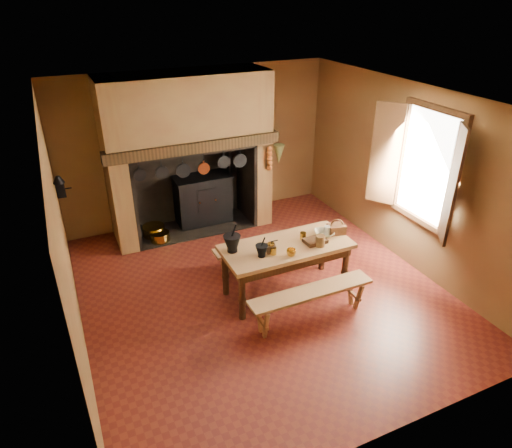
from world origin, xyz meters
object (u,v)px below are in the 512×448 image
(bench_front, at_px, (311,298))
(wicker_basket, at_px, (336,229))
(iron_range, at_px, (203,199))
(work_table, at_px, (286,252))
(coffee_grinder, at_px, (271,248))
(mixing_bowl, at_px, (324,233))

(bench_front, bearing_deg, wicker_basket, 41.19)
(iron_range, bearing_deg, bench_front, -83.89)
(work_table, distance_m, bench_front, 0.78)
(iron_range, distance_m, bench_front, 3.36)
(iron_range, relative_size, work_table, 0.87)
(wicker_basket, bearing_deg, coffee_grinder, -164.15)
(work_table, bearing_deg, iron_range, 97.76)
(iron_range, distance_m, wicker_basket, 2.90)
(bench_front, height_order, coffee_grinder, coffee_grinder)
(work_table, xyz_separation_m, mixing_bowl, (0.63, 0.02, 0.16))
(mixing_bowl, xyz_separation_m, wicker_basket, (0.19, -0.02, 0.04))
(work_table, distance_m, coffee_grinder, 0.36)
(work_table, height_order, coffee_grinder, coffee_grinder)
(coffee_grinder, xyz_separation_m, wicker_basket, (1.11, 0.09, 0.01))
(iron_range, bearing_deg, mixing_bowl, -69.36)
(bench_front, relative_size, mixing_bowl, 6.06)
(bench_front, distance_m, coffee_grinder, 0.85)
(mixing_bowl, bearing_deg, iron_range, 110.64)
(iron_range, relative_size, wicker_basket, 5.83)
(iron_range, bearing_deg, coffee_grinder, -88.58)
(iron_range, xyz_separation_m, bench_front, (0.36, -3.34, -0.12))
(coffee_grinder, distance_m, wicker_basket, 1.11)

